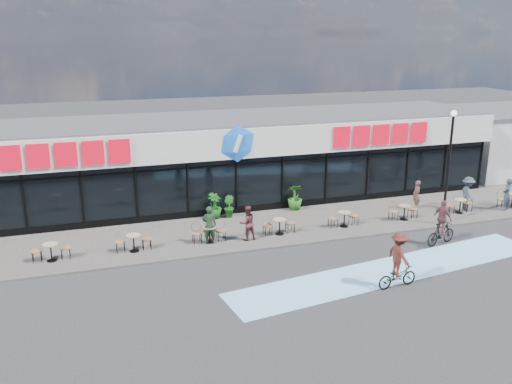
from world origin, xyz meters
TOP-DOWN VIEW (x-y plane):
  - ground at (0.00, 0.00)m, footprint 120.00×120.00m
  - sidewalk at (0.00, 4.50)m, footprint 44.00×5.00m
  - bike_lane at (4.00, -1.50)m, footprint 14.17×4.13m
  - building at (-0.00, 9.93)m, footprint 30.60×6.57m
  - neighbour_building at (20.50, 11.00)m, footprint 9.20×7.20m
  - lamp_post at (9.09, 2.30)m, footprint 0.28×0.28m
  - bistro_set_1 at (-8.85, 3.49)m, footprint 1.54×0.62m
  - bistro_set_2 at (-5.56, 3.49)m, footprint 1.54×0.62m
  - bistro_set_3 at (-2.27, 3.49)m, footprint 1.54×0.62m
  - bistro_set_4 at (1.03, 3.49)m, footprint 1.54×0.62m
  - bistro_set_5 at (4.32, 3.49)m, footprint 1.54×0.62m
  - bistro_set_6 at (7.62, 3.49)m, footprint 1.54×0.62m
  - bistro_set_7 at (10.91, 3.49)m, footprint 1.54×0.62m
  - bistro_set_8 at (14.21, 3.49)m, footprint 1.54×0.62m
  - potted_plant_left at (-0.55, 6.52)m, footprint 0.59×0.68m
  - potted_plant_mid at (-1.29, 6.54)m, footprint 1.00×1.00m
  - potted_plant_right at (3.08, 6.61)m, footprint 0.80×0.80m
  - patron_left at (-2.29, 3.28)m, footprint 0.68×0.50m
  - patron_right at (-0.59, 3.20)m, footprint 0.87×0.72m
  - pedestrian_a at (9.15, 4.69)m, footprint 0.45×0.61m
  - pedestrian_b at (11.57, 3.72)m, footprint 0.97×1.30m
  - pedestrian_c at (13.53, 3.09)m, footprint 0.74×0.65m
  - cyclist_a at (3.33, -2.83)m, footprint 1.67×1.15m
  - cyclist_b at (7.46, 0.25)m, footprint 1.77×1.00m

SIDE VIEW (x-z plane):
  - ground at x=0.00m, z-range 0.00..0.00m
  - bike_lane at x=4.00m, z-range 0.00..0.01m
  - sidewalk at x=0.00m, z-range 0.00..0.10m
  - bistro_set_1 at x=-8.85m, z-range 0.11..1.01m
  - bistro_set_2 at x=-5.56m, z-range 0.11..1.01m
  - bistro_set_3 at x=-2.27m, z-range 0.11..1.01m
  - bistro_set_4 at x=1.03m, z-range 0.11..1.01m
  - bistro_set_5 at x=4.32m, z-range 0.11..1.01m
  - bistro_set_6 at x=7.62m, z-range 0.11..1.01m
  - bistro_set_7 at x=10.91m, z-range 0.11..1.01m
  - bistro_set_8 at x=14.21m, z-range 0.11..1.01m
  - potted_plant_left at x=-0.55m, z-range 0.10..1.19m
  - potted_plant_mid at x=-1.29m, z-range 0.10..1.39m
  - potted_plant_right at x=3.08m, z-range 0.10..1.45m
  - cyclist_b at x=7.46m, z-range -0.21..1.83m
  - pedestrian_a at x=9.15m, z-range 0.10..1.64m
  - patron_right at x=-0.59m, z-range 0.10..1.70m
  - cyclist_a at x=3.33m, z-range -0.13..2.02m
  - pedestrian_c at x=13.53m, z-range 0.10..1.81m
  - patron_left at x=-2.29m, z-range 0.10..1.82m
  - pedestrian_b at x=11.57m, z-range 0.10..1.89m
  - neighbour_building at x=20.50m, z-range 0.01..4.12m
  - building at x=0.00m, z-range -0.04..4.71m
  - lamp_post at x=9.09m, z-range 0.59..6.11m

